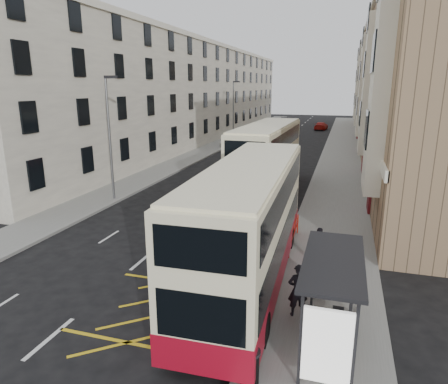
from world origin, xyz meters
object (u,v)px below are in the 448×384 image
(litter_bin, at_px, (249,366))
(pedestrian_mid, at_px, (326,278))
(double_decker_rear, at_px, (267,158))
(car_silver, at_px, (257,130))
(car_dark, at_px, (284,121))
(double_decker_front, at_px, (249,224))
(white_van, at_px, (236,141))
(pedestrian_far, at_px, (319,246))
(pedestrian_near, at_px, (298,290))
(street_lamp_far, at_px, (234,108))
(car_red, at_px, (321,126))
(street_lamp_near, at_px, (110,132))
(bus_shelter, at_px, (337,290))

(litter_bin, relative_size, pedestrian_mid, 0.57)
(double_decker_rear, relative_size, car_silver, 2.74)
(car_dark, bearing_deg, double_decker_front, -73.01)
(double_decker_rear, height_order, white_van, double_decker_rear)
(pedestrian_mid, xyz_separation_m, white_van, (-13.18, 36.23, -0.25))
(car_silver, height_order, car_dark, car_silver)
(litter_bin, xyz_separation_m, pedestrian_far, (1.19, 7.70, 0.34))
(white_van, relative_size, car_silver, 1.14)
(car_dark, bearing_deg, pedestrian_near, -71.50)
(double_decker_front, relative_size, double_decker_rear, 0.97)
(pedestrian_near, bearing_deg, double_decker_rear, -94.80)
(street_lamp_far, height_order, pedestrian_near, street_lamp_far)
(pedestrian_mid, height_order, car_red, pedestrian_mid)
(street_lamp_near, bearing_deg, car_red, 78.31)
(car_silver, bearing_deg, bus_shelter, -85.58)
(white_van, relative_size, car_dark, 1.24)
(double_decker_front, relative_size, white_van, 2.32)
(litter_bin, bearing_deg, double_decker_rear, 99.75)
(street_lamp_far, distance_m, pedestrian_near, 43.06)
(pedestrian_far, bearing_deg, double_decker_rear, -41.51)
(litter_bin, height_order, car_red, car_red)
(car_red, bearing_deg, street_lamp_far, 68.73)
(double_decker_front, distance_m, car_red, 59.08)
(car_silver, bearing_deg, pedestrian_near, -86.41)
(pedestrian_mid, height_order, car_silver, pedestrian_mid)
(double_decker_front, distance_m, pedestrian_mid, 3.40)
(street_lamp_far, relative_size, double_decker_front, 0.67)
(double_decker_front, height_order, double_decker_rear, double_decker_rear)
(pedestrian_near, bearing_deg, street_lamp_far, -91.00)
(pedestrian_far, relative_size, car_red, 0.36)
(pedestrian_mid, bearing_deg, pedestrian_far, 98.05)
(double_decker_front, height_order, pedestrian_mid, double_decker_front)
(street_lamp_far, height_order, car_silver, street_lamp_far)
(car_red, bearing_deg, double_decker_front, 96.73)
(litter_bin, relative_size, car_dark, 0.22)
(street_lamp_far, bearing_deg, street_lamp_near, -90.00)
(pedestrian_near, bearing_deg, litter_bin, 57.88)
(double_decker_front, xyz_separation_m, double_decker_rear, (-1.98, 13.82, 0.09))
(street_lamp_far, distance_m, litter_bin, 46.18)
(bus_shelter, bearing_deg, double_decker_front, 132.00)
(double_decker_rear, xyz_separation_m, pedestrian_near, (4.12, -15.88, -1.44))
(pedestrian_near, relative_size, car_silver, 0.40)
(pedestrian_near, relative_size, car_dark, 0.44)
(double_decker_rear, distance_m, white_van, 23.25)
(double_decker_rear, distance_m, pedestrian_far, 12.59)
(pedestrian_far, relative_size, car_dark, 0.39)
(bus_shelter, height_order, car_dark, bus_shelter)
(pedestrian_near, relative_size, pedestrian_mid, 1.12)
(pedestrian_mid, height_order, car_dark, pedestrian_mid)
(car_silver, bearing_deg, pedestrian_far, -84.77)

